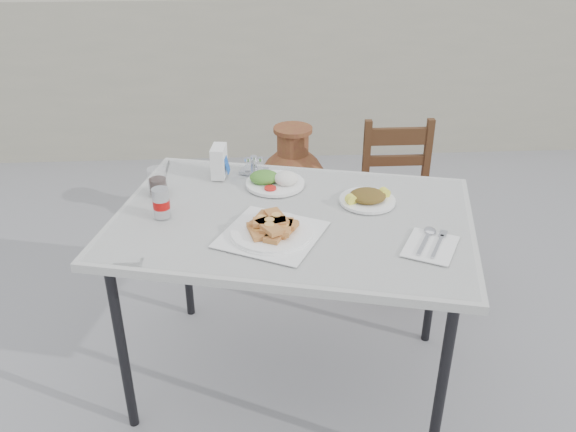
{
  "coord_description": "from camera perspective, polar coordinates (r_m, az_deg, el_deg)",
  "views": [
    {
      "loc": [
        -0.27,
        -2.12,
        1.91
      ],
      "look_at": [
        -0.14,
        -0.06,
        0.79
      ],
      "focal_mm": 38.0,
      "sensor_mm": 36.0,
      "label": 1
    }
  ],
  "objects": [
    {
      "name": "salad_chopped_plate",
      "position": [
        2.41,
        7.45,
        1.72
      ],
      "size": [
        0.22,
        0.22,
        0.05
      ],
      "color": "white",
      "rests_on": "cafe_table"
    },
    {
      "name": "cafe_table",
      "position": [
        2.33,
        0.45,
        -1.16
      ],
      "size": [
        1.52,
        1.2,
        0.82
      ],
      "rotation": [
        0.0,
        0.0,
        -0.23
      ],
      "color": "black",
      "rests_on": "ground"
    },
    {
      "name": "condiment_caddy",
      "position": [
        2.64,
        -3.21,
        4.6
      ],
      "size": [
        0.13,
        0.12,
        0.08
      ],
      "rotation": [
        0.0,
        0.0,
        -0.4
      ],
      "color": "silver",
      "rests_on": "cafe_table"
    },
    {
      "name": "pide_plate",
      "position": [
        2.16,
        -1.57,
        -1.06
      ],
      "size": [
        0.44,
        0.44,
        0.07
      ],
      "rotation": [
        0.0,
        0.0,
        -0.46
      ],
      "color": "white",
      "rests_on": "cafe_table"
    },
    {
      "name": "cola_glass",
      "position": [
        2.49,
        -12.09,
        3.03
      ],
      "size": [
        0.08,
        0.08,
        0.11
      ],
      "color": "white",
      "rests_on": "cafe_table"
    },
    {
      "name": "terracotta_urn",
      "position": [
        3.55,
        0.44,
        2.32
      ],
      "size": [
        0.42,
        0.42,
        0.73
      ],
      "color": "brown",
      "rests_on": "ground"
    },
    {
      "name": "cutlery_napkin",
      "position": [
        2.17,
        13.22,
        -2.5
      ],
      "size": [
        0.24,
        0.26,
        0.02
      ],
      "rotation": [
        0.0,
        0.0,
        -0.48
      ],
      "color": "white",
      "rests_on": "cafe_table"
    },
    {
      "name": "ground",
      "position": [
        2.87,
        2.86,
        -13.23
      ],
      "size": [
        80.0,
        80.0,
        0.0
      ],
      "primitive_type": "plane",
      "color": "slate",
      "rests_on": "ground"
    },
    {
      "name": "salad_rice_plate",
      "position": [
        2.53,
        -1.28,
        3.39
      ],
      "size": [
        0.24,
        0.24,
        0.06
      ],
      "color": "white",
      "rests_on": "cafe_table"
    },
    {
      "name": "chair",
      "position": [
        3.25,
        10.31,
        1.22
      ],
      "size": [
        0.38,
        0.38,
        0.86
      ],
      "rotation": [
        0.0,
        0.0,
        -0.0
      ],
      "color": "#39210F",
      "rests_on": "ground"
    },
    {
      "name": "napkin_holder",
      "position": [
        2.61,
        -6.47,
        5.1
      ],
      "size": [
        0.08,
        0.12,
        0.13
      ],
      "rotation": [
        0.0,
        0.0,
        -0.13
      ],
      "color": "white",
      "rests_on": "cafe_table"
    },
    {
      "name": "back_wall",
      "position": [
        4.82,
        -0.11,
        12.78
      ],
      "size": [
        6.0,
        0.25,
        1.2
      ],
      "primitive_type": "cube",
      "color": "#9E9884",
      "rests_on": "ground"
    },
    {
      "name": "soda_can",
      "position": [
        2.31,
        -11.78,
        1.22
      ],
      "size": [
        0.06,
        0.06,
        0.11
      ],
      "color": "silver",
      "rests_on": "cafe_table"
    }
  ]
}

